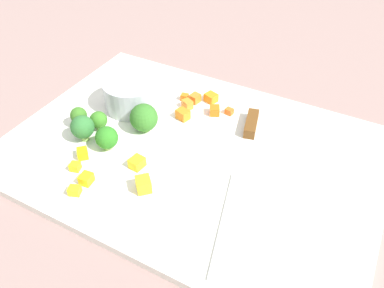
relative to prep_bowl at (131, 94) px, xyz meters
The scene contains 22 objects.
ground_plane 0.15m from the prep_bowl, 19.19° to the right, with size 4.00×4.00×0.00m, color gray.
cutting_board 0.15m from the prep_bowl, 19.19° to the right, with size 0.54×0.38×0.01m, color white.
prep_bowl is the anchor object (origin of this frame).
chef_knife 0.22m from the prep_bowl, ahead, with size 0.09×0.30×0.02m.
carrot_dice_0 0.09m from the prep_bowl, 25.00° to the left, with size 0.02×0.01×0.01m, color orange.
carrot_dice_1 0.16m from the prep_bowl, 20.55° to the left, with size 0.01×0.01×0.01m, color orange.
carrot_dice_2 0.09m from the prep_bowl, 39.94° to the left, with size 0.01×0.01×0.01m, color orange.
carrot_dice_3 0.13m from the prep_bowl, 34.60° to the left, with size 0.02×0.02×0.01m, color orange.
carrot_dice_4 0.11m from the prep_bowl, 35.00° to the left, with size 0.01×0.02×0.01m, color orange.
carrot_dice_5 0.14m from the prep_bowl, 19.02° to the left, with size 0.02×0.02×0.01m, color orange.
carrot_dice_6 0.09m from the prep_bowl, ahead, with size 0.02×0.02×0.02m, color orange.
pepper_dice_0 0.14m from the prep_bowl, 86.21° to the right, with size 0.01×0.02×0.01m, color yellow.
pepper_dice_1 0.18m from the prep_bowl, 75.00° to the right, with size 0.02×0.02×0.01m, color yellow.
pepper_dice_2 0.19m from the prep_bowl, 50.81° to the right, with size 0.02×0.02×0.02m, color yellow.
pepper_dice_3 0.16m from the prep_bowl, 84.12° to the right, with size 0.01×0.01×0.01m, color yellow.
pepper_dice_4 0.20m from the prep_bowl, 76.88° to the right, with size 0.01×0.01×0.01m, color yellow.
pepper_dice_5 0.15m from the prep_bowl, 52.72° to the right, with size 0.02×0.02×0.01m, color yellow.
broccoli_floret_0 0.11m from the prep_bowl, 97.67° to the right, with size 0.04×0.04×0.04m.
broccoli_floret_1 0.07m from the prep_bowl, 39.00° to the right, with size 0.04×0.04×0.04m.
broccoli_floret_2 0.08m from the prep_bowl, 97.80° to the right, with size 0.03×0.03×0.03m.
broccoli_floret_3 0.11m from the prep_bowl, 74.35° to the right, with size 0.03×0.03×0.04m.
broccoli_floret_4 0.09m from the prep_bowl, 116.19° to the right, with size 0.03×0.03×0.03m.
Camera 1 is at (0.20, -0.37, 0.39)m, focal length 36.11 mm.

